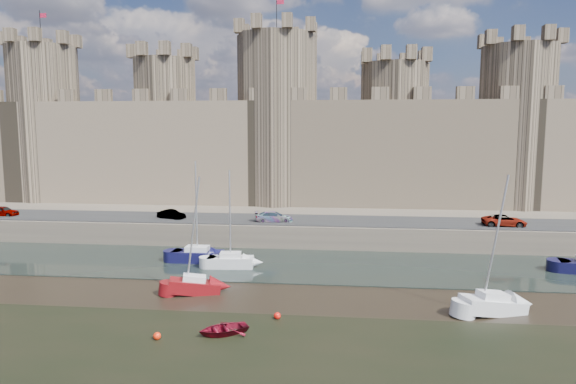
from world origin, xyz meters
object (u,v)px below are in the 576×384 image
car_0 (3,211)px  car_2 (274,217)px  car_3 (504,221)px  sailboat_4 (195,285)px  sailboat_5 (493,304)px  sailboat_2 (231,260)px  car_1 (171,214)px  sailboat_1 (197,255)px

car_0 → car_2: 32.58m
car_3 → sailboat_4: sailboat_4 is taller
sailboat_5 → sailboat_2: bearing=136.2°
car_1 → car_3: bearing=-72.3°
car_3 → sailboat_1: 32.41m
sailboat_1 → sailboat_5: 26.93m
car_2 → sailboat_4: size_ratio=0.45×
car_0 → sailboat_1: 27.87m
car_0 → sailboat_1: (26.26, -9.01, -2.33)m
sailboat_2 → car_1: bearing=125.7°
car_0 → car_2: bearing=-85.6°
sailboat_4 → car_1: bearing=97.8°
car_2 → sailboat_4: 18.31m
car_1 → sailboat_4: 20.14m
car_0 → car_1: bearing=-84.4°
sailboat_2 → sailboat_5: sailboat_5 is taller
sailboat_1 → car_3: bearing=16.7°
sailboat_4 → car_3: bearing=15.8°
sailboat_2 → sailboat_4: sailboat_4 is taller
car_2 → sailboat_1: (-6.31, -8.64, -2.33)m
sailboat_4 → sailboat_2: bearing=64.5°
car_2 → sailboat_5: size_ratio=0.42×
car_1 → car_0: bearing=109.0°
car_2 → car_3: size_ratio=0.92×
sailboat_2 → sailboat_4: bearing=-104.4°
sailboat_1 → car_2: bearing=54.9°
car_1 → car_3: size_ratio=0.74×
car_2 → sailboat_1: size_ratio=0.43×
sailboat_4 → sailboat_5: 22.23m
sailboat_1 → sailboat_5: (24.53, -11.13, -0.06)m
car_3 → sailboat_2: (-27.49, -10.37, -2.38)m
sailboat_2 → sailboat_5: 22.95m
car_2 → car_1: bearing=80.3°
car_2 → sailboat_5: sailboat_5 is taller
sailboat_1 → car_0: bearing=162.1°
car_2 → sailboat_4: bearing=160.6°
car_2 → sailboat_2: bearing=158.5°
car_1 → sailboat_4: (8.07, -18.30, -2.35)m
sailboat_5 → car_3: bearing=52.3°
car_3 → car_0: bearing=90.6°
car_1 → sailboat_2: sailboat_2 is taller
car_1 → car_2: bearing=-74.3°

